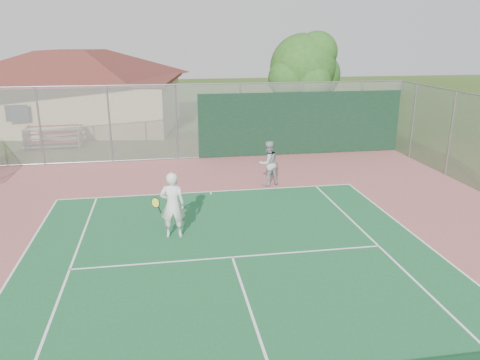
% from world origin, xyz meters
% --- Properties ---
extents(back_fence, '(20.08, 0.11, 3.53)m').
position_xyz_m(back_fence, '(2.11, 16.98, 1.67)').
color(back_fence, gray).
rests_on(back_fence, ground).
extents(side_fence_right, '(0.08, 9.00, 3.50)m').
position_xyz_m(side_fence_right, '(10.00, 12.50, 1.75)').
color(side_fence_right, gray).
rests_on(side_fence_right, ground).
extents(clubhouse, '(14.31, 10.65, 5.67)m').
position_xyz_m(clubhouse, '(-6.89, 26.22, 2.88)').
color(clubhouse, tan).
rests_on(clubhouse, ground).
extents(bleachers, '(2.86, 1.81, 1.05)m').
position_xyz_m(bleachers, '(-7.31, 20.76, 0.55)').
color(bleachers, '#A83226').
rests_on(bleachers, ground).
extents(tree, '(4.21, 3.99, 5.87)m').
position_xyz_m(tree, '(6.10, 20.31, 3.86)').
color(tree, '#392414').
rests_on(tree, ground).
extents(player_white_front, '(1.00, 0.71, 1.94)m').
position_xyz_m(player_white_front, '(-1.48, 8.01, 0.97)').
color(player_white_front, silver).
rests_on(player_white_front, ground).
extents(player_grey_back, '(1.04, 0.93, 1.75)m').
position_xyz_m(player_grey_back, '(2.31, 12.35, 0.87)').
color(player_grey_back, '#A1A3A5').
rests_on(player_grey_back, ground).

